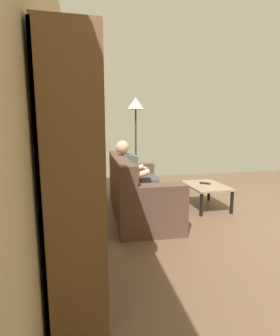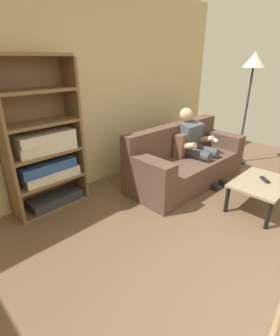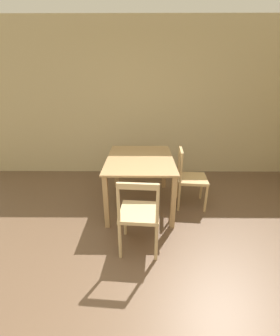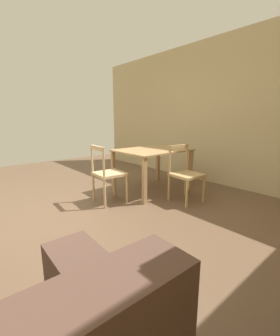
{
  "view_description": "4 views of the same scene",
  "coord_description": "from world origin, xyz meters",
  "views": [
    {
      "loc": [
        -2.28,
        2.8,
        1.3
      ],
      "look_at": [
        1.36,
        2.04,
        0.7
      ],
      "focal_mm": 26.48,
      "sensor_mm": 36.0,
      "label": 1
    },
    {
      "loc": [
        -1.71,
        0.04,
        1.8
      ],
      "look_at": [
        -0.25,
        1.49,
        0.9
      ],
      "focal_mm": 26.84,
      "sensor_mm": 36.0,
      "label": 2
    },
    {
      "loc": [
        1.04,
        -0.02,
        1.78
      ],
      "look_at": [
        -1.86,
        -0.04,
        0.6
      ],
      "focal_mm": 23.16,
      "sensor_mm": 36.0,
      "label": 3
    },
    {
      "loc": [
        0.88,
        2.8,
        1.28
      ],
      "look_at": [
        -0.25,
        1.49,
        0.9
      ],
      "focal_mm": 23.92,
      "sensor_mm": 36.0,
      "label": 4
    }
  ],
  "objects": [
    {
      "name": "dining_table",
      "position": [
        -1.86,
        -0.04,
        0.64
      ],
      "size": [
        1.23,
        0.94,
        0.75
      ],
      "color": "tan",
      "rests_on": "ground_plane"
    },
    {
      "name": "dining_chair_facing_couch",
      "position": [
        -0.91,
        -0.04,
        0.45
      ],
      "size": [
        0.45,
        0.45,
        0.9
      ],
      "color": "#D1B27F",
      "rests_on": "ground_plane"
    },
    {
      "name": "dining_chair_near_wall",
      "position": [
        -1.86,
        0.7,
        0.44
      ],
      "size": [
        0.45,
        0.45,
        0.88
      ],
      "color": "tan",
      "rests_on": "ground_plane"
    },
    {
      "name": "ground_plane",
      "position": [
        0.0,
        0.0,
        0.0
      ],
      "size": [
        8.41,
        8.41,
        0.0
      ],
      "primitive_type": "plane",
      "color": "brown"
    },
    {
      "name": "wall_side",
      "position": [
        -3.21,
        0.0,
        1.39
      ],
      "size": [
        0.12,
        6.31,
        2.79
      ],
      "primitive_type": "cube",
      "color": "#C8B586",
      "rests_on": "ground_plane"
    }
  ]
}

